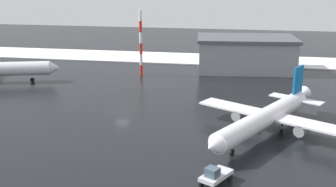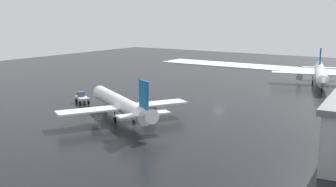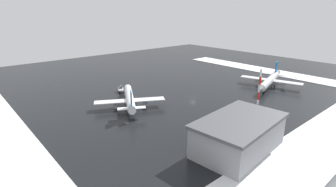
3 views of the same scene
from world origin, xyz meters
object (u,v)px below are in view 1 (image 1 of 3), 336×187
airplane_parked_starboard (266,117)px  pushback_tug (215,175)px  antenna_mast (141,43)px  ground_crew_mid_apron (234,135)px  cargo_hangar (246,54)px

airplane_parked_starboard → pushback_tug: bearing=8.7°
pushback_tug → antenna_mast: (21.93, -53.23, 6.80)m
airplane_parked_starboard → pushback_tug: (6.68, 17.47, -1.76)m
ground_crew_mid_apron → cargo_hangar: (-1.72, -48.77, 3.47)m
cargo_hangar → antenna_mast: bearing=15.9°
ground_crew_mid_apron → cargo_hangar: cargo_hangar is taller
ground_crew_mid_apron → airplane_parked_starboard: bearing=33.0°
airplane_parked_starboard → cargo_hangar: 45.85m
antenna_mast → airplane_parked_starboard: bearing=128.7°
cargo_hangar → pushback_tug: bearing=81.4°
antenna_mast → cargo_hangar: bearing=-158.6°
airplane_parked_starboard → pushback_tug: size_ratio=5.54×
pushback_tug → cargo_hangar: 63.37m
airplane_parked_starboard → ground_crew_mid_apron: 6.09m
ground_crew_mid_apron → antenna_mast: antenna_mast is taller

